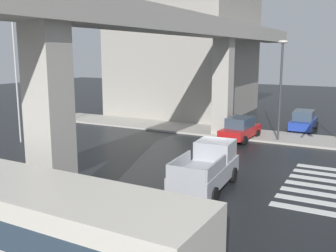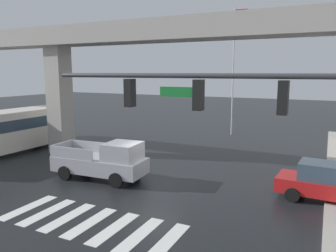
# 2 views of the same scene
# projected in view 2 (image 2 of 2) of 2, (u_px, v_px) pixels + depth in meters

# --- Properties ---
(ground_plane) EXTENTS (120.00, 120.00, 0.00)m
(ground_plane) POSITION_uv_depth(u_px,v_px,m) (154.00, 183.00, 17.29)
(ground_plane) COLOR black
(crosswalk_stripes) EXTENTS (7.15, 2.80, 0.01)m
(crosswalk_stripes) POSITION_uv_depth(u_px,v_px,m) (90.00, 222.00, 12.74)
(crosswalk_stripes) COLOR silver
(crosswalk_stripes) RESTS_ON ground
(elevated_overpass) EXTENTS (53.19, 2.17, 8.65)m
(elevated_overpass) POSITION_uv_depth(u_px,v_px,m) (178.00, 42.00, 18.80)
(elevated_overpass) COLOR #ADA89E
(elevated_overpass) RESTS_ON ground
(pickup_truck) EXTENTS (5.20, 2.32, 2.08)m
(pickup_truck) POSITION_uv_depth(u_px,v_px,m) (104.00, 161.00, 17.79)
(pickup_truck) COLOR #A8AAAF
(pickup_truck) RESTS_ON ground
(city_bus) EXTENTS (2.95, 10.85, 2.99)m
(city_bus) POSITION_uv_depth(u_px,v_px,m) (4.00, 130.00, 23.19)
(city_bus) COLOR beige
(city_bus) RESTS_ON ground
(sedan_red) EXTENTS (4.42, 2.20, 1.72)m
(sedan_red) POSITION_uv_depth(u_px,v_px,m) (327.00, 183.00, 14.76)
(sedan_red) COLOR red
(sedan_red) RESTS_ON ground
(traffic_signal_mast) EXTENTS (8.69, 0.32, 6.20)m
(traffic_signal_mast) POSITION_uv_depth(u_px,v_px,m) (239.00, 116.00, 8.64)
(traffic_signal_mast) COLOR #38383D
(traffic_signal_mast) RESTS_ON ground
(flagpole) EXTENTS (1.16, 0.12, 11.21)m
(flagpole) POSITION_uv_depth(u_px,v_px,m) (234.00, 64.00, 29.59)
(flagpole) COLOR silver
(flagpole) RESTS_ON ground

